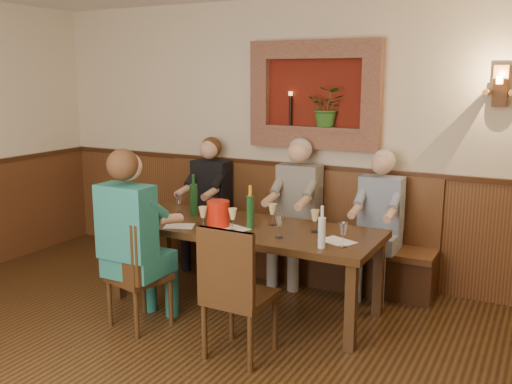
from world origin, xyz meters
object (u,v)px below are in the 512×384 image
(water_bottle, at_px, (322,231))
(wine_bottle_green_b, at_px, (194,199))
(person_bench_left, at_px, (207,213))
(spittoon_bucket, at_px, (218,214))
(chair_near_left, at_px, (138,295))
(dining_table, at_px, (243,234))
(person_bench_mid, at_px, (295,223))
(bench, at_px, (287,244))
(person_bench_right, at_px, (377,237))
(person_chair_front, at_px, (136,254))
(chair_near_right, at_px, (239,318))
(wine_bottle_green_a, at_px, (250,211))

(water_bottle, bearing_deg, wine_bottle_green_b, 164.25)
(person_bench_left, xyz_separation_m, spittoon_bucket, (0.73, -0.96, 0.29))
(person_bench_left, bearing_deg, chair_near_left, -78.10)
(dining_table, bearing_deg, person_bench_mid, 81.17)
(wine_bottle_green_b, bearing_deg, bench, 55.18)
(water_bottle, bearing_deg, chair_near_left, -161.74)
(person_bench_left, bearing_deg, wine_bottle_green_b, -66.27)
(person_bench_right, xyz_separation_m, spittoon_bucket, (-1.15, -0.96, 0.30))
(wine_bottle_green_b, bearing_deg, spittoon_bucket, -29.23)
(person_bench_mid, distance_m, person_bench_right, 0.84)
(chair_near_left, distance_m, wine_bottle_green_b, 1.08)
(person_chair_front, bearing_deg, wine_bottle_green_b, 91.27)
(chair_near_left, height_order, person_bench_mid, person_bench_mid)
(dining_table, xyz_separation_m, chair_near_right, (0.42, -0.83, -0.38))
(dining_table, height_order, chair_near_left, chair_near_left)
(bench, distance_m, person_bench_right, 1.00)
(person_bench_mid, height_order, person_bench_right, person_bench_mid)
(dining_table, bearing_deg, person_bench_left, 137.25)
(chair_near_left, xyz_separation_m, person_bench_mid, (0.70, 1.60, 0.32))
(person_bench_left, relative_size, person_bench_right, 1.02)
(dining_table, bearing_deg, chair_near_right, -63.29)
(person_chair_front, bearing_deg, dining_table, 53.95)
(bench, height_order, spittoon_bucket, bench)
(chair_near_left, xyz_separation_m, water_bottle, (1.42, 0.47, 0.61))
(chair_near_right, bearing_deg, water_bottle, 51.65)
(chair_near_right, bearing_deg, person_bench_left, 129.54)
(dining_table, distance_m, person_bench_right, 1.28)
(person_chair_front, height_order, water_bottle, person_chair_front)
(wine_bottle_green_a, xyz_separation_m, wine_bottle_green_b, (-0.68, 0.15, 0.01))
(dining_table, height_order, wine_bottle_green_a, wine_bottle_green_a)
(wine_bottle_green_b, relative_size, water_bottle, 1.18)
(spittoon_bucket, relative_size, wine_bottle_green_b, 0.58)
(person_chair_front, bearing_deg, bench, 71.82)
(person_bench_left, relative_size, spittoon_bucket, 6.19)
(spittoon_bucket, height_order, water_bottle, water_bottle)
(bench, xyz_separation_m, spittoon_bucket, (-0.18, -1.07, 0.54))
(spittoon_bucket, bearing_deg, person_bench_mid, 72.05)
(wine_bottle_green_b, height_order, water_bottle, wine_bottle_green_b)
(person_chair_front, height_order, spittoon_bucket, person_chair_front)
(dining_table, height_order, person_bench_mid, person_bench_mid)
(person_bench_left, distance_m, water_bottle, 2.11)
(person_bench_mid, bearing_deg, chair_near_right, -80.27)
(chair_near_left, xyz_separation_m, person_bench_right, (1.54, 1.61, 0.29))
(person_chair_front, height_order, wine_bottle_green_a, person_chair_front)
(person_chair_front, xyz_separation_m, wine_bottle_green_a, (0.66, 0.73, 0.28))
(person_bench_right, relative_size, wine_bottle_green_a, 3.67)
(person_bench_mid, bearing_deg, bench, 140.78)
(wine_bottle_green_a, relative_size, water_bottle, 1.14)
(dining_table, height_order, person_bench_left, person_bench_left)
(bench, distance_m, water_bottle, 1.60)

